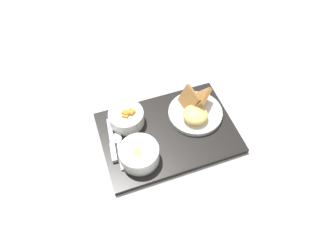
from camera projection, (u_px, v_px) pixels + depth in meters
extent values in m
plane|color=#ADA89E|center=(168.00, 134.00, 1.03)|extent=(4.00, 4.00, 0.00)
cube|color=black|center=(168.00, 133.00, 1.02)|extent=(0.47, 0.35, 0.02)
cylinder|color=silver|center=(127.00, 117.00, 1.01)|extent=(0.12, 0.12, 0.05)
torus|color=silver|center=(126.00, 114.00, 0.99)|extent=(0.12, 0.12, 0.01)
cylinder|color=#A8D184|center=(129.00, 111.00, 1.01)|extent=(0.05, 0.05, 0.01)
cylinder|color=#A8D184|center=(126.00, 114.00, 1.00)|extent=(0.05, 0.05, 0.01)
cylinder|color=#A8D184|center=(126.00, 118.00, 0.99)|extent=(0.06, 0.06, 0.02)
cylinder|color=#A8D184|center=(123.00, 113.00, 1.00)|extent=(0.05, 0.05, 0.02)
cylinder|color=#A8D184|center=(127.00, 115.00, 0.99)|extent=(0.06, 0.06, 0.02)
cube|color=orange|center=(131.00, 112.00, 0.99)|extent=(0.03, 0.03, 0.02)
cube|color=orange|center=(125.00, 113.00, 0.99)|extent=(0.02, 0.02, 0.02)
cube|color=orange|center=(126.00, 116.00, 0.99)|extent=(0.03, 0.03, 0.01)
cube|color=orange|center=(127.00, 113.00, 0.99)|extent=(0.02, 0.02, 0.01)
cube|color=orange|center=(129.00, 113.00, 0.99)|extent=(0.02, 0.02, 0.02)
cylinder|color=silver|center=(139.00, 154.00, 0.93)|extent=(0.12, 0.12, 0.05)
torus|color=silver|center=(139.00, 150.00, 0.91)|extent=(0.13, 0.13, 0.01)
cylinder|color=#B29342|center=(139.00, 154.00, 0.92)|extent=(0.11, 0.11, 0.04)
cube|color=#D1B75B|center=(138.00, 153.00, 0.91)|extent=(0.03, 0.03, 0.02)
cylinder|color=silver|center=(195.00, 113.00, 1.05)|extent=(0.19, 0.19, 0.02)
ellipsoid|color=#EFC666|center=(195.00, 115.00, 1.01)|extent=(0.12, 0.12, 0.04)
cube|color=#93602D|center=(199.00, 99.00, 1.04)|extent=(0.10, 0.10, 0.07)
cube|color=#93602D|center=(188.00, 101.00, 1.04)|extent=(0.06, 0.08, 0.08)
cube|color=silver|center=(110.00, 132.00, 1.01)|extent=(0.03, 0.11, 0.00)
cube|color=silver|center=(114.00, 153.00, 0.95)|extent=(0.03, 0.07, 0.02)
ellipsoid|color=silver|center=(117.00, 138.00, 0.99)|extent=(0.04, 0.05, 0.01)
cube|color=silver|center=(121.00, 157.00, 0.95)|extent=(0.03, 0.10, 0.01)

